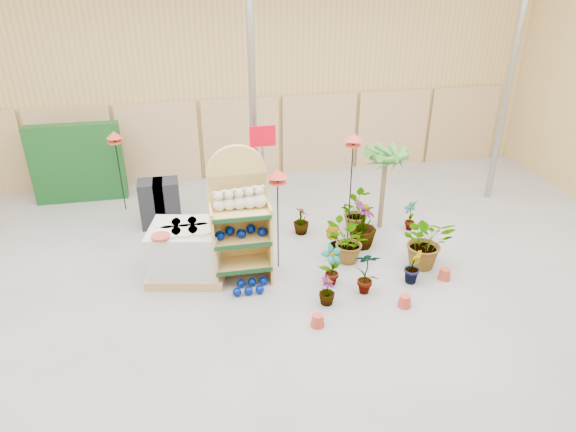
# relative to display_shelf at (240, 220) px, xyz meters

# --- Properties ---
(room) EXTENTS (15.20, 12.10, 4.70)m
(room) POSITION_rel_display_shelf_xyz_m (0.57, -0.44, 1.13)
(room) COLOR gray
(room) RESTS_ON ground
(display_shelf) EXTENTS (1.00, 0.63, 2.38)m
(display_shelf) POSITION_rel_display_shelf_xyz_m (0.00, 0.00, 0.00)
(display_shelf) COLOR tan
(display_shelf) RESTS_ON ground
(teddy_bears) EXTENTS (0.89, 0.24, 0.39)m
(teddy_bears) POSITION_rel_display_shelf_xyz_m (0.04, -0.11, 0.42)
(teddy_bears) COLOR beige
(teddy_bears) RESTS_ON display_shelf
(gazing_balls_shelf) EXTENTS (0.87, 0.30, 0.17)m
(gazing_balls_shelf) POSITION_rel_display_shelf_xyz_m (-0.00, -0.15, -0.15)
(gazing_balls_shelf) COLOR #00126B
(gazing_balls_shelf) RESTS_ON display_shelf
(gazing_balls_floor) EXTENTS (0.63, 0.39, 0.15)m
(gazing_balls_floor) POSITION_rel_display_shelf_xyz_m (0.08, -0.52, -1.01)
(gazing_balls_floor) COLOR #00126B
(gazing_balls_floor) RESTS_ON ground
(pallet_stack) EXTENTS (1.52, 1.35, 0.98)m
(pallet_stack) POSITION_rel_display_shelf_xyz_m (-0.93, 0.19, -0.61)
(pallet_stack) COLOR tan
(pallet_stack) RESTS_ON ground
(charcoal_planters) EXTENTS (0.80, 0.50, 1.00)m
(charcoal_planters) POSITION_rel_display_shelf_xyz_m (-1.42, 2.20, -0.59)
(charcoal_planters) COLOR black
(charcoal_planters) RESTS_ON ground
(trellis_stock) EXTENTS (2.00, 0.30, 1.80)m
(trellis_stock) POSITION_rel_display_shelf_xyz_m (-3.23, 3.85, -0.19)
(trellis_stock) COLOR #114418
(trellis_stock) RESTS_ON ground
(offer_sign) EXTENTS (0.50, 0.08, 2.20)m
(offer_sign) POSITION_rel_display_shelf_xyz_m (0.67, 1.63, 0.48)
(offer_sign) COLOR gray
(offer_sign) RESTS_ON ground
(bird_table_front) EXTENTS (0.34, 0.34, 1.91)m
(bird_table_front) POSITION_rel_display_shelf_xyz_m (0.68, 0.12, 0.68)
(bird_table_front) COLOR black
(bird_table_front) RESTS_ON ground
(bird_table_right) EXTENTS (0.34, 0.34, 2.19)m
(bird_table_right) POSITION_rel_display_shelf_xyz_m (2.24, 0.90, 0.95)
(bird_table_right) COLOR black
(bird_table_right) RESTS_ON ground
(bird_table_back) EXTENTS (0.34, 0.34, 1.81)m
(bird_table_back) POSITION_rel_display_shelf_xyz_m (-2.25, 3.13, 0.59)
(bird_table_back) COLOR black
(bird_table_back) RESTS_ON ground
(palm) EXTENTS (0.70, 0.70, 1.83)m
(palm) POSITION_rel_display_shelf_xyz_m (3.04, 1.22, 0.48)
(palm) COLOR brown
(palm) RESTS_ON ground
(potted_plant_0) EXTENTS (0.47, 0.39, 0.76)m
(potted_plant_0) POSITION_rel_display_shelf_xyz_m (1.47, -0.62, -0.71)
(potted_plant_0) COLOR #367B2B
(potted_plant_0) RESTS_ON ground
(potted_plant_2) EXTENTS (0.95, 0.90, 0.83)m
(potted_plant_2) POSITION_rel_display_shelf_xyz_m (1.96, 0.03, -0.67)
(potted_plant_2) COLOR #367B2B
(potted_plant_2) RESTS_ON ground
(potted_plant_3) EXTENTS (0.64, 0.64, 0.95)m
(potted_plant_3) POSITION_rel_display_shelf_xyz_m (2.41, 0.53, -0.61)
(potted_plant_3) COLOR #367B2B
(potted_plant_3) RESTS_ON ground
(potted_plant_4) EXTENTS (0.28, 0.38, 0.65)m
(potted_plant_4) POSITION_rel_display_shelf_xyz_m (3.59, 0.99, -0.76)
(potted_plant_4) COLOR #367B2B
(potted_plant_4) RESTS_ON ground
(potted_plant_5) EXTENTS (0.43, 0.40, 0.63)m
(potted_plant_5) POSITION_rel_display_shelf_xyz_m (1.77, 0.25, -0.77)
(potted_plant_5) COLOR #367B2B
(potted_plant_5) RESTS_ON ground
(potted_plant_6) EXTENTS (0.73, 0.81, 0.81)m
(potted_plant_6) POSITION_rel_display_shelf_xyz_m (2.46, 1.21, -0.69)
(potted_plant_6) COLOR #367B2B
(potted_plant_6) RESTS_ON ground
(potted_plant_7) EXTENTS (0.38, 0.38, 0.48)m
(potted_plant_7) POSITION_rel_display_shelf_xyz_m (1.25, -1.13, -0.85)
(potted_plant_7) COLOR #367B2B
(potted_plant_7) RESTS_ON ground
(potted_plant_8) EXTENTS (0.50, 0.41, 0.82)m
(potted_plant_8) POSITION_rel_display_shelf_xyz_m (1.97, -0.96, -0.68)
(potted_plant_8) COLOR #367B2B
(potted_plant_8) RESTS_ON ground
(potted_plant_9) EXTENTS (0.43, 0.42, 0.60)m
(potted_plant_9) POSITION_rel_display_shelf_xyz_m (2.87, -0.81, -0.79)
(potted_plant_9) COLOR #367B2B
(potted_plant_9) RESTS_ON ground
(potted_plant_10) EXTENTS (1.06, 0.96, 1.01)m
(potted_plant_10) POSITION_rel_display_shelf_xyz_m (3.29, -0.36, -0.58)
(potted_plant_10) COLOR #367B2B
(potted_plant_10) RESTS_ON ground
(potted_plant_11) EXTENTS (0.41, 0.41, 0.59)m
(potted_plant_11) POSITION_rel_display_shelf_xyz_m (1.36, 1.27, -0.80)
(potted_plant_11) COLOR #367B2B
(potted_plant_11) RESTS_ON ground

